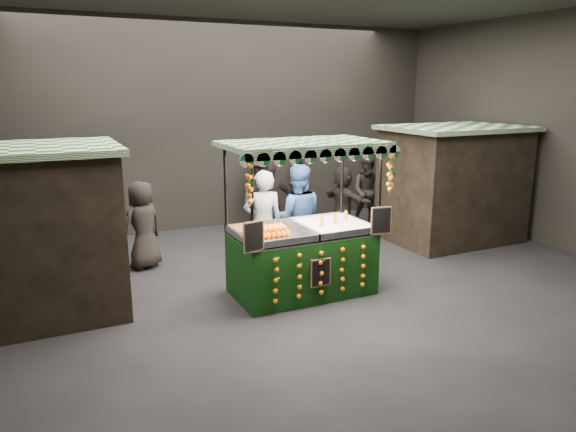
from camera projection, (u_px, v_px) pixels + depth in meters
name	position (u px, v px, depth m)	size (l,w,h in m)	color
ground	(311.00, 291.00, 9.20)	(12.00, 12.00, 0.00)	black
market_hall	(313.00, 90.00, 8.40)	(12.10, 10.10, 5.05)	black
neighbour_stall_left	(20.00, 233.00, 7.94)	(3.00, 2.20, 2.60)	black
neighbour_stall_right	(452.00, 183.00, 12.04)	(3.00, 2.20, 2.60)	black
juice_stall	(304.00, 248.00, 8.91)	(2.67, 1.57, 2.59)	black
vendor_grey	(263.00, 224.00, 9.75)	(0.81, 0.62, 1.99)	slate
vendor_blue	(297.00, 218.00, 10.07)	(1.22, 1.10, 2.05)	navy
shopper_0	(18.00, 236.00, 9.27)	(0.68, 0.46, 1.81)	black
shopper_1	(368.00, 191.00, 13.34)	(1.09, 1.05, 1.76)	#2B2523
shopper_2	(271.00, 201.00, 12.13)	(1.06, 0.45, 1.80)	black
shopper_3	(260.00, 191.00, 13.22)	(1.36, 1.16, 1.83)	#272320
shopper_4	(143.00, 225.00, 10.19)	(0.99, 0.86, 1.71)	black
shopper_5	(343.00, 201.00, 12.51)	(0.75, 1.59, 1.65)	black
shopper_6	(297.00, 187.00, 13.86)	(0.51, 0.70, 1.77)	black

